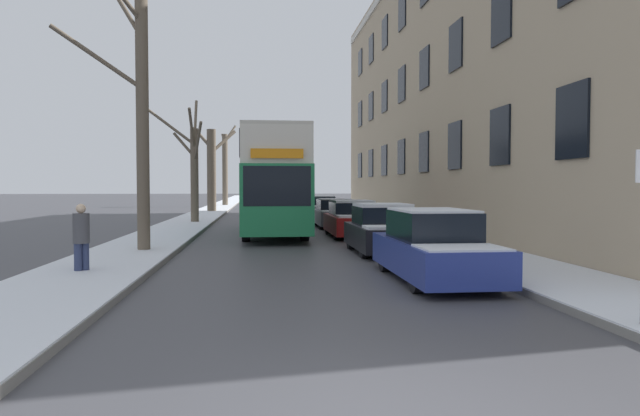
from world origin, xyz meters
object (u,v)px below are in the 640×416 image
(bare_tree_left_1, at_px, (193,166))
(parked_car_2, at_px, (352,220))
(bare_tree_left_0, at_px, (140,114))
(double_decker_bus, at_px, (273,178))
(parked_car_4, at_px, (320,209))
(parked_car_1, at_px, (383,230))
(pedestrian_left_sidewalk, at_px, (81,237))
(bare_tree_left_3, at_px, (225,168))
(parked_car_3, at_px, (334,214))
(parked_car_0, at_px, (434,248))
(bare_tree_left_2, at_px, (212,168))

(bare_tree_left_1, height_order, parked_car_2, bare_tree_left_1)
(bare_tree_left_0, distance_m, double_decker_bus, 8.18)
(bare_tree_left_1, bearing_deg, parked_car_4, 27.80)
(parked_car_1, height_order, pedestrian_left_sidewalk, pedestrian_left_sidewalk)
(bare_tree_left_3, height_order, parked_car_2, bare_tree_left_3)
(double_decker_bus, xyz_separation_m, parked_car_1, (3.13, -7.27, -1.70))
(bare_tree_left_1, height_order, double_decker_bus, bare_tree_left_1)
(bare_tree_left_1, distance_m, parked_car_3, 8.08)
(parked_car_2, relative_size, pedestrian_left_sidewalk, 2.62)
(parked_car_0, bearing_deg, double_decker_bus, 104.26)
(double_decker_bus, bearing_deg, parked_car_2, -26.75)
(bare_tree_left_0, xyz_separation_m, pedestrian_left_sidewalk, (-0.44, -4.25, -3.27))
(bare_tree_left_1, relative_size, parked_car_3, 1.56)
(parked_car_1, distance_m, parked_car_2, 5.69)
(bare_tree_left_2, bearing_deg, bare_tree_left_1, -89.53)
(parked_car_4, bearing_deg, bare_tree_left_0, -112.67)
(bare_tree_left_1, xyz_separation_m, parked_car_4, (7.21, 3.80, -2.43))
(parked_car_4, bearing_deg, parked_car_3, -90.00)
(parked_car_0, bearing_deg, parked_car_4, 90.00)
(parked_car_1, bearing_deg, parked_car_2, 90.00)
(parked_car_3, xyz_separation_m, parked_car_4, (0.00, 6.50, 0.02))
(bare_tree_left_1, distance_m, parked_car_0, 20.38)
(double_decker_bus, relative_size, pedestrian_left_sidewalk, 6.41)
(bare_tree_left_1, relative_size, parked_car_4, 1.53)
(parked_car_4, bearing_deg, bare_tree_left_1, -152.20)
(parked_car_2, bearing_deg, bare_tree_left_3, 101.17)
(bare_tree_left_3, relative_size, double_decker_bus, 0.79)
(parked_car_3, relative_size, parked_car_4, 0.98)
(bare_tree_left_2, distance_m, pedestrian_left_sidewalk, 31.44)
(parked_car_0, bearing_deg, parked_car_3, 90.00)
(bare_tree_left_0, relative_size, pedestrian_left_sidewalk, 4.97)
(parked_car_1, height_order, parked_car_4, parked_car_1)
(bare_tree_left_3, xyz_separation_m, pedestrian_left_sidewalk, (-0.54, -45.59, -3.06))
(bare_tree_left_3, bearing_deg, parked_car_0, -81.35)
(bare_tree_left_0, bearing_deg, double_decker_bus, 59.28)
(bare_tree_left_0, bearing_deg, parked_car_1, -3.16)
(bare_tree_left_1, distance_m, parked_car_2, 11.17)
(bare_tree_left_1, bearing_deg, parked_car_2, -48.57)
(bare_tree_left_3, relative_size, parked_car_0, 1.82)
(bare_tree_left_0, relative_size, parked_car_4, 1.82)
(parked_car_1, relative_size, parked_car_3, 0.90)
(bare_tree_left_0, relative_size, bare_tree_left_3, 0.98)
(bare_tree_left_1, relative_size, double_decker_bus, 0.65)
(bare_tree_left_1, bearing_deg, bare_tree_left_2, 90.47)
(bare_tree_left_0, bearing_deg, parked_car_4, 67.33)
(parked_car_1, height_order, parked_car_3, parked_car_1)
(bare_tree_left_2, xyz_separation_m, parked_car_4, (7.32, -9.81, -2.80))
(double_decker_bus, distance_m, parked_car_2, 3.90)
(bare_tree_left_0, height_order, bare_tree_left_1, bare_tree_left_0)
(parked_car_3, relative_size, pedestrian_left_sidewalk, 2.66)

